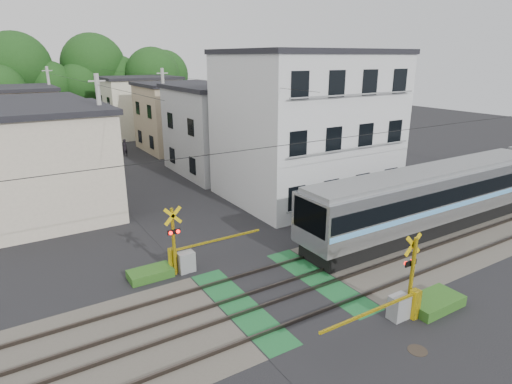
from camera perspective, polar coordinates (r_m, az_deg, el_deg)
ground at (r=17.33m, az=3.44°, el=-13.23°), size 120.00×120.00×0.00m
track_bed at (r=17.31m, az=3.45°, el=-13.13°), size 120.00×120.00×0.14m
crossing_signal_near at (r=16.27m, az=18.95°, el=-13.57°), size 4.74×0.65×3.09m
crossing_signal_far at (r=18.75m, az=-9.65°, el=-8.46°), size 4.74×0.65×3.09m
apartment_block at (r=27.90m, az=6.75°, el=8.80°), size 10.20×8.36×9.30m
houses_row at (r=39.45m, az=-18.56°, el=8.51°), size 22.07×31.35×6.80m
tree_hill at (r=61.68m, az=-23.96°, el=13.06°), size 40.00×12.93×11.90m
catenary at (r=19.73m, az=18.01°, el=1.51°), size 60.00×5.04×7.00m
utility_poles at (r=36.23m, az=-19.58°, el=9.02°), size 7.90×42.00×8.00m
pedestrian at (r=41.63m, az=-17.12°, el=5.66°), size 0.69×0.58×1.61m
manhole_cover at (r=15.28m, az=20.73°, el=-19.16°), size 0.62×0.62×0.02m
weed_patches at (r=18.12m, az=8.26°, el=-11.24°), size 10.25×8.80×0.40m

